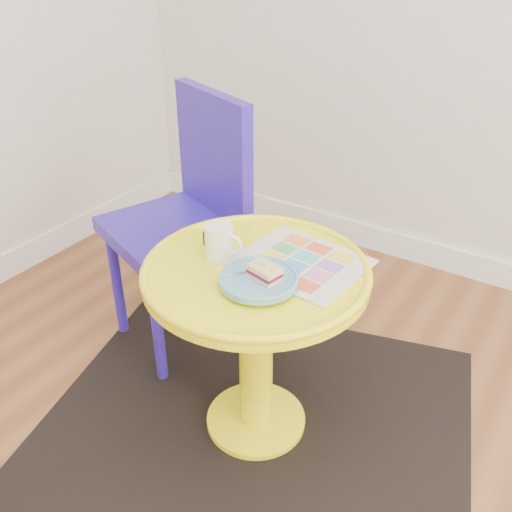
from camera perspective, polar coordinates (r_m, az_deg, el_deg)
The scene contains 9 objects.
room_walls at distance 2.16m, azimuth -5.31°, elevation -7.16°, with size 4.00×4.00×4.00m.
rug at distance 1.88m, azimuth -0.00°, elevation -16.24°, with size 1.30×1.10×0.01m, color black.
side_table at distance 1.61m, azimuth -0.00°, elevation -6.21°, with size 0.61×0.61×0.58m.
chair at distance 1.97m, azimuth -6.75°, elevation 4.67°, with size 0.52×0.52×0.91m.
newspaper at distance 1.54m, azimuth 4.49°, elevation -0.64°, with size 0.33×0.28×0.01m, color silver.
mug at distance 1.54m, azimuth -3.65°, elevation 1.45°, with size 0.11×0.08×0.10m.
plate at distance 1.43m, azimuth 0.25°, elevation -2.42°, with size 0.20×0.20×0.02m.
cake_slice at distance 1.42m, azimuth 0.87°, elevation -1.62°, with size 0.09×0.07×0.04m.
fork at distance 1.44m, azimuth -0.79°, elevation -1.70°, with size 0.11×0.12×0.00m.
Camera 1 is at (0.09, -0.32, 1.39)m, focal length 40.00 mm.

